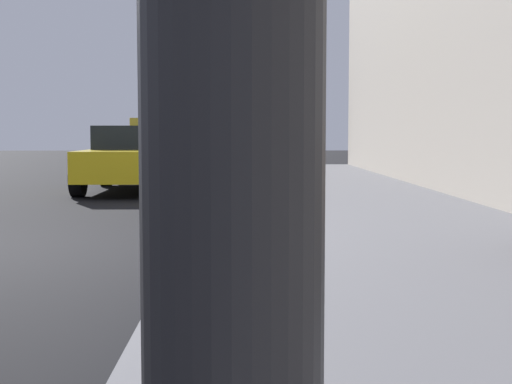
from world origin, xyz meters
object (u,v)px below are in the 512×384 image
(car_yellow, at_px, (139,158))
(car_white, at_px, (168,150))
(car_green, at_px, (192,143))
(car_silver, at_px, (179,146))

(car_yellow, distance_m, car_white, 6.14)
(car_white, relative_size, car_green, 0.98)
(car_white, bearing_deg, car_green, -89.05)
(car_yellow, xyz_separation_m, car_silver, (-0.24, 12.35, -0.00))
(car_silver, relative_size, car_green, 0.99)
(car_yellow, bearing_deg, car_white, -89.71)
(car_white, height_order, car_green, same)
(car_silver, distance_m, car_green, 7.17)
(car_yellow, height_order, car_white, same)
(car_white, height_order, car_silver, car_white)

